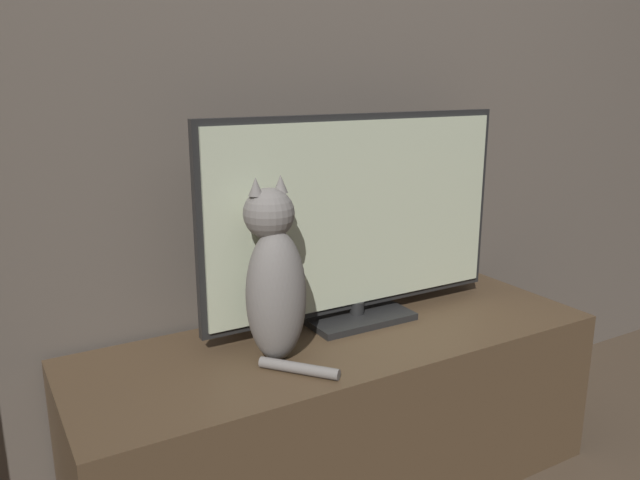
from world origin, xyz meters
TOP-DOWN VIEW (x-y plane):
  - wall_back at (0.00, 1.22)m, footprint 4.80×0.05m
  - tv_stand at (0.00, 0.92)m, footprint 1.51×0.52m
  - tv at (0.11, 1.01)m, footprint 0.97×0.19m
  - cat at (-0.22, 0.89)m, footprint 0.17×0.29m

SIDE VIEW (x-z plane):
  - tv_stand at x=0.00m, z-range 0.00..0.48m
  - cat at x=-0.22m, z-range 0.46..0.93m
  - tv at x=0.11m, z-range 0.48..1.09m
  - wall_back at x=0.00m, z-range 0.00..2.60m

